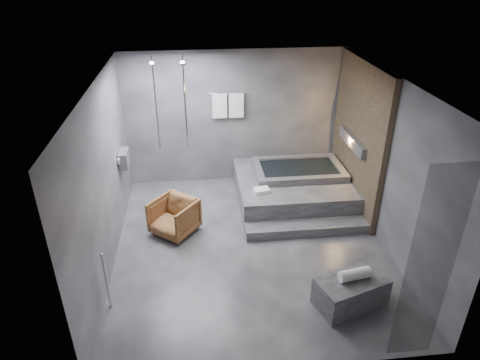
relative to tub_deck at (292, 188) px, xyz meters
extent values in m
plane|color=#2F2F31|center=(-1.05, -1.45, -0.25)|extent=(5.00, 5.00, 0.00)
cube|color=#4E4E51|center=(-1.05, -1.45, 2.55)|extent=(4.50, 5.00, 0.04)
cube|color=#39393F|center=(-1.05, 1.05, 1.15)|extent=(4.50, 0.04, 2.80)
cube|color=#39393F|center=(-1.05, -3.95, 1.15)|extent=(4.50, 0.04, 2.80)
cube|color=#39393F|center=(-3.30, -1.45, 1.15)|extent=(0.04, 5.00, 2.80)
cube|color=#39393F|center=(1.20, -1.45, 1.15)|extent=(0.04, 5.00, 2.80)
cube|color=#917855|center=(1.14, -0.20, 1.15)|extent=(0.10, 2.40, 2.78)
cube|color=#FF9938|center=(1.06, -0.20, 1.05)|extent=(0.14, 1.20, 0.20)
cube|color=gray|center=(-3.21, -0.05, 0.85)|extent=(0.16, 0.42, 0.30)
imported|color=beige|center=(-3.20, -0.15, 0.80)|extent=(0.08, 0.08, 0.21)
imported|color=beige|center=(-3.20, 0.05, 0.78)|extent=(0.07, 0.07, 0.15)
cylinder|color=silver|center=(-2.05, 0.60, 1.65)|extent=(0.04, 0.04, 1.80)
cylinder|color=silver|center=(-2.60, 0.60, 1.65)|extent=(0.04, 0.04, 1.80)
cylinder|color=silver|center=(-1.20, 0.99, 1.70)|extent=(0.75, 0.02, 0.02)
cube|color=white|center=(-1.37, 0.97, 1.45)|extent=(0.30, 0.06, 0.50)
cube|color=white|center=(-1.03, 0.97, 1.45)|extent=(0.30, 0.06, 0.50)
cylinder|color=silver|center=(-3.20, -2.65, 0.20)|extent=(0.04, 0.04, 0.90)
cube|color=black|center=(0.60, -3.90, 1.10)|extent=(0.55, 0.01, 2.60)
cube|color=#343437|center=(0.00, 0.00, 0.00)|extent=(2.20, 2.00, 0.50)
cube|color=#343437|center=(0.00, -1.18, -0.16)|extent=(2.20, 0.36, 0.18)
cube|color=#323234|center=(0.17, -2.97, -0.03)|extent=(1.09, 0.81, 0.44)
imported|color=#4B2812|center=(-2.33, -0.91, 0.07)|extent=(0.99, 0.99, 0.65)
cylinder|color=white|center=(0.20, -2.96, 0.27)|extent=(0.47, 0.23, 0.16)
cube|color=white|center=(-0.71, -0.52, 0.29)|extent=(0.31, 0.25, 0.07)
camera|label=1|loc=(-1.88, -7.34, 4.17)|focal=32.00mm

